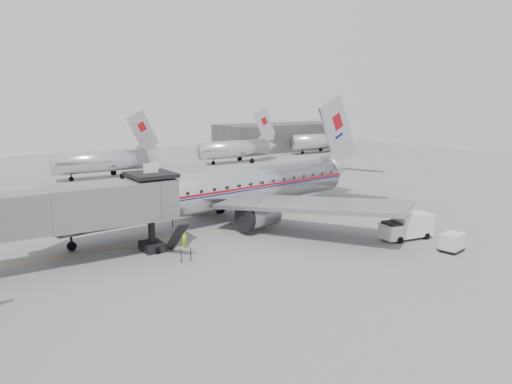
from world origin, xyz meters
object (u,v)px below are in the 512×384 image
airliner (225,189)px  baggage_cart_white (452,242)px  ramp_worker (184,239)px  service_van (407,226)px  baggage_cart_navy (418,224)px

airliner → baggage_cart_white: size_ratio=18.38×
baggage_cart_white → ramp_worker: ramp_worker is taller
airliner → baggage_cart_white: airliner is taller
ramp_worker → service_van: bearing=-59.7°
service_van → baggage_cart_white: 4.45m
airliner → ramp_worker: size_ratio=24.23×
airliner → ramp_worker: 10.25m
baggage_cart_navy → ramp_worker: size_ratio=1.31×
baggage_cart_navy → airliner: bearing=142.0°
baggage_cart_white → ramp_worker: bearing=133.5°
airliner → baggage_cart_white: bearing=-69.0°
service_van → ramp_worker: 19.37m
baggage_cart_white → ramp_worker: (-17.72, 12.69, 0.02)m
service_van → baggage_cart_navy: size_ratio=2.29×
baggage_cart_navy → baggage_cart_white: 5.91m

